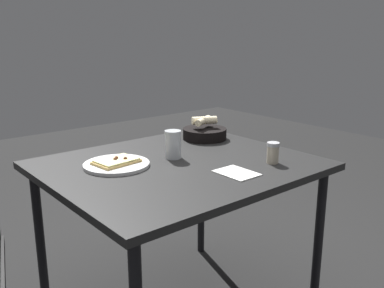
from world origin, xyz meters
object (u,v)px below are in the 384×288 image
Objects in this scene: pizza_plate at (117,164)px; pepper_shaker at (273,154)px; bread_basket at (204,132)px; dining_table at (179,177)px; beer_glass at (173,146)px.

pepper_shaker is at bearing -125.90° from pizza_plate.
pizza_plate is at bearing 101.42° from bread_basket.
dining_table is 0.44m from bread_basket.
pizza_plate is 3.03× the size of pepper_shaker.
beer_glass is 1.37× the size of pepper_shaker.
pepper_shaker is (-0.26, -0.30, 0.11)m from dining_table.
beer_glass reaches higher than pizza_plate.
bread_basket reaches higher than pizza_plate.
dining_table is 8.75× the size of beer_glass.
pizza_plate is at bearing 54.10° from pepper_shaker.
pizza_plate is at bearing 77.71° from beer_glass.
dining_table is 0.27m from pizza_plate.
dining_table is 11.99× the size of pepper_shaker.
dining_table is 0.14m from beer_glass.
bread_basket is 1.83× the size of beer_glass.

